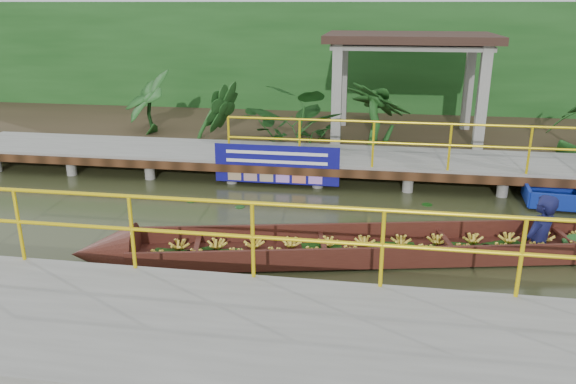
# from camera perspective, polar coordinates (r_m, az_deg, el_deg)

# --- Properties ---
(ground) EXTENTS (80.00, 80.00, 0.00)m
(ground) POSITION_cam_1_polar(r_m,az_deg,el_deg) (10.40, -4.11, -3.81)
(ground) COLOR #2E361B
(ground) RESTS_ON ground
(land_strip) EXTENTS (30.00, 8.00, 0.45)m
(land_strip) POSITION_cam_1_polar(r_m,az_deg,el_deg) (17.40, 1.49, 6.25)
(land_strip) COLOR #322919
(land_strip) RESTS_ON ground
(far_dock) EXTENTS (16.00, 2.06, 1.66)m
(far_dock) POSITION_cam_1_polar(r_m,az_deg,el_deg) (13.43, -0.77, 3.60)
(far_dock) COLOR slate
(far_dock) RESTS_ON ground
(near_dock) EXTENTS (18.00, 2.40, 1.73)m
(near_dock) POSITION_cam_1_polar(r_m,az_deg,el_deg) (6.45, -3.94, -16.08)
(near_dock) COLOR slate
(near_dock) RESTS_ON ground
(pavilion) EXTENTS (4.40, 3.00, 3.00)m
(pavilion) POSITION_cam_1_polar(r_m,az_deg,el_deg) (15.71, 12.20, 14.06)
(pavilion) COLOR slate
(pavilion) RESTS_ON ground
(foliage_backdrop) EXTENTS (30.00, 0.80, 4.00)m
(foliage_backdrop) POSITION_cam_1_polar(r_m,az_deg,el_deg) (19.58, 2.54, 12.89)
(foliage_backdrop) COLOR #164014
(foliage_backdrop) RESTS_ON ground
(vendor_boat) EXTENTS (10.17, 3.08, 2.31)m
(vendor_boat) POSITION_cam_1_polar(r_m,az_deg,el_deg) (9.46, 12.31, -4.85)
(vendor_boat) COLOR #35140E
(vendor_boat) RESTS_ON ground
(blue_banner) EXTENTS (2.81, 0.04, 0.88)m
(blue_banner) POSITION_cam_1_polar(r_m,az_deg,el_deg) (12.50, -1.18, 2.82)
(blue_banner) COLOR navy
(blue_banner) RESTS_ON ground
(tropical_plants) EXTENTS (14.61, 1.61, 2.02)m
(tropical_plants) POSITION_cam_1_polar(r_m,az_deg,el_deg) (14.86, 8.23, 8.76)
(tropical_plants) COLOR #164014
(tropical_plants) RESTS_ON ground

